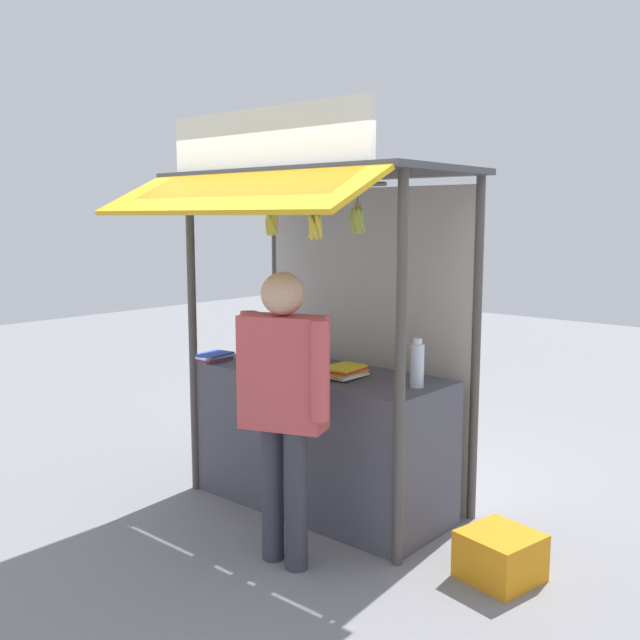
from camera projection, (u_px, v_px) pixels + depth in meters
ground_plane at (320, 505)px, 5.03m from camera, size 20.00×20.00×0.00m
stall_counter at (320, 439)px, 4.96m from camera, size 1.81×0.72×0.96m
stall_structure at (332, 275)px, 4.89m from camera, size 2.01×1.59×2.64m
water_bottle_far_left at (417, 364)px, 4.41m from camera, size 0.09×0.09×0.30m
water_bottle_front_left at (268, 337)px, 5.55m from camera, size 0.07×0.07×0.25m
water_bottle_left at (292, 344)px, 5.08m from camera, size 0.09×0.09×0.31m
magazine_stack_mid_left at (213, 357)px, 5.25m from camera, size 0.22×0.28×0.05m
magazine_stack_back_left at (345, 372)px, 4.67m from camera, size 0.21×0.30×0.08m
magazine_stack_center at (288, 370)px, 4.71m from camera, size 0.20×0.27×0.09m
banana_bunch_rightmost at (358, 220)px, 3.97m from camera, size 0.10×0.10×0.26m
banana_bunch_inner_left at (315, 226)px, 4.18m from camera, size 0.11×0.11×0.30m
banana_bunch_leftmost at (272, 224)px, 4.40m from camera, size 0.11×0.10×0.28m
vendor_person at (283, 392)px, 4.04m from camera, size 0.64×0.36×1.70m
plastic_crate at (500, 556)px, 3.99m from camera, size 0.45×0.45×0.27m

